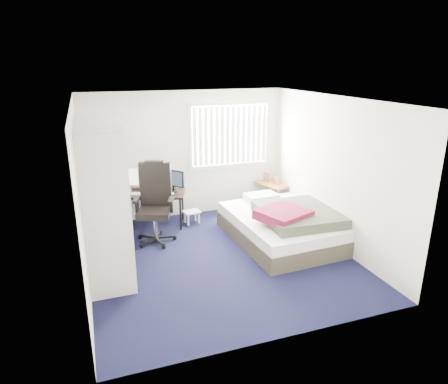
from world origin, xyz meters
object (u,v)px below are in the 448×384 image
desk (149,190)px  office_chair (155,211)px  nightstand (270,186)px  bed (284,225)px

desk → office_chair: size_ratio=1.05×
desk → nightstand: 2.59m
desk → bed: 2.60m
desk → nightstand: (2.58, 0.09, -0.20)m
desk → nightstand: bearing=2.1°
nightstand → bed: size_ratio=0.41×
office_chair → bed: size_ratio=0.62×
nightstand → bed: (-0.49, -1.58, -0.21)m
desk → bed: (2.09, -1.48, -0.41)m
office_chair → bed: (2.11, -0.77, -0.24)m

